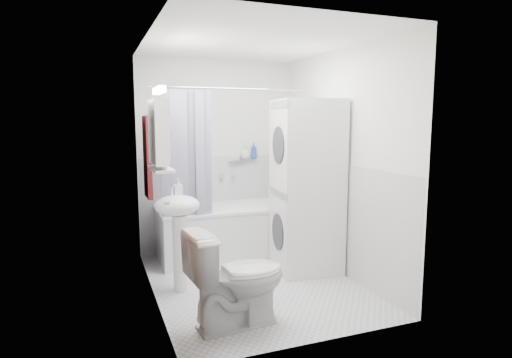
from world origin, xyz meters
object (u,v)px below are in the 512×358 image
object	(u,v)px
sink	(178,220)
toilet	(237,278)
washer_dryer	(306,186)
bathtub	(226,229)

from	to	relation	value
sink	toilet	world-z (taller)	sink
sink	washer_dryer	bearing A→B (deg)	4.19
sink	washer_dryer	world-z (taller)	washer_dryer
washer_dryer	toilet	bearing A→B (deg)	-131.82
sink	washer_dryer	size ratio (longest dim) A/B	0.56
bathtub	washer_dryer	bearing A→B (deg)	-47.74
bathtub	sink	xyz separation A→B (m)	(-0.74, -0.86, 0.36)
bathtub	toilet	xyz separation A→B (m)	(-0.44, -1.74, 0.05)
bathtub	washer_dryer	world-z (taller)	washer_dryer
sink	toilet	xyz separation A→B (m)	(0.30, -0.88, -0.31)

